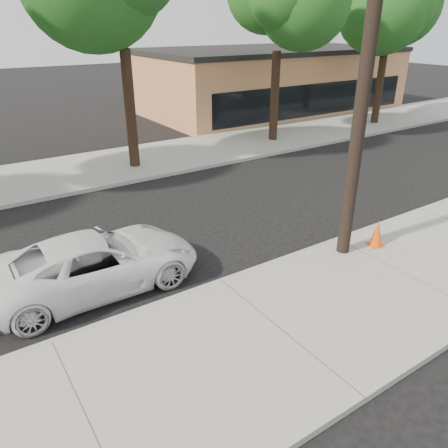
{
  "coord_description": "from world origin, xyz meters",
  "views": [
    {
      "loc": [
        -4.94,
        -9.67,
        5.85
      ],
      "look_at": [
        0.84,
        -0.98,
        1.0
      ],
      "focal_mm": 35.0,
      "sensor_mm": 36.0,
      "label": 1
    }
  ],
  "objects": [
    {
      "name": "near_sidewalk",
      "position": [
        0.0,
        -4.3,
        0.07
      ],
      "size": [
        90.0,
        4.4,
        0.15
      ],
      "primitive_type": "cube",
      "color": "gray",
      "rests_on": "ground"
    },
    {
      "name": "tree_d",
      "position": [
        10.2,
        7.95,
        6.37
      ],
      "size": [
        4.5,
        4.35,
        8.75
      ],
      "color": "black",
      "rests_on": "far_sidewalk"
    },
    {
      "name": "utility_pole",
      "position": [
        3.6,
        -2.7,
        4.7
      ],
      "size": [
        1.4,
        0.34,
        9.0
      ],
      "color": "black",
      "rests_on": "near_sidewalk"
    },
    {
      "name": "ground",
      "position": [
        0.0,
        0.0,
        0.0
      ],
      "size": [
        120.0,
        120.0,
        0.0
      ],
      "primitive_type": "plane",
      "color": "black",
      "rests_on": "ground"
    },
    {
      "name": "police_cruiser",
      "position": [
        -2.5,
        -0.52,
        0.68
      ],
      "size": [
        4.93,
        2.29,
        1.37
      ],
      "primitive_type": "imported",
      "rotation": [
        0.0,
        0.0,
        1.57
      ],
      "color": "white",
      "rests_on": "ground"
    },
    {
      "name": "tree_e",
      "position": [
        18.21,
        7.74,
        6.7
      ],
      "size": [
        4.8,
        4.65,
        9.25
      ],
      "color": "black",
      "rests_on": "far_sidewalk"
    },
    {
      "name": "curb_near",
      "position": [
        0.0,
        -2.1,
        0.07
      ],
      "size": [
        90.0,
        0.12,
        0.16
      ],
      "primitive_type": "cube",
      "color": "#9E9B93",
      "rests_on": "ground"
    },
    {
      "name": "traffic_cone",
      "position": [
        4.61,
        -2.98,
        0.52
      ],
      "size": [
        0.48,
        0.48,
        0.77
      ],
      "rotation": [
        0.0,
        0.0,
        -0.26
      ],
      "color": "#E7540C",
      "rests_on": "near_sidewalk"
    },
    {
      "name": "far_sidewalk",
      "position": [
        0.0,
        8.5,
        0.07
      ],
      "size": [
        90.0,
        5.0,
        0.15
      ],
      "primitive_type": "cube",
      "color": "gray",
      "rests_on": "ground"
    },
    {
      "name": "building_main",
      "position": [
        16.0,
        16.0,
        2.0
      ],
      "size": [
        18.0,
        10.0,
        4.0
      ],
      "primitive_type": "cube",
      "color": "#BA784D",
      "rests_on": "ground"
    }
  ]
}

